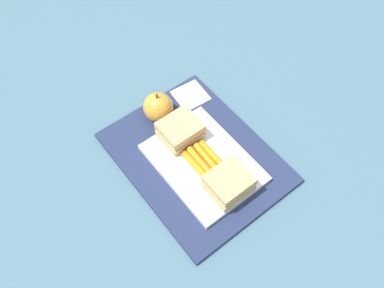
{
  "coord_description": "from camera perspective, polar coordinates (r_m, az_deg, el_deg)",
  "views": [
    {
      "loc": [
        -0.34,
        0.28,
        0.75
      ],
      "look_at": [
        0.01,
        0.0,
        0.04
      ],
      "focal_mm": 38.34,
      "sensor_mm": 36.0,
      "label": 1
    }
  ],
  "objects": [
    {
      "name": "ground_plane",
      "position": [
        0.87,
        0.51,
        -2.03
      ],
      "size": [
        2.4,
        2.4,
        0.0
      ],
      "primitive_type": "plane",
      "color": "#42667A"
    },
    {
      "name": "paper_napkin",
      "position": [
        0.95,
        -0.2,
        6.75
      ],
      "size": [
        0.08,
        0.08,
        0.0
      ],
      "primitive_type": "cube",
      "rotation": [
        0.0,
        0.0,
        -0.09
      ],
      "color": "white",
      "rests_on": "lunchbag_mat"
    },
    {
      "name": "sandwich_half_right",
      "position": [
        0.86,
        -1.67,
        1.87
      ],
      "size": [
        0.07,
        0.08,
        0.04
      ],
      "color": "tan",
      "rests_on": "food_tray"
    },
    {
      "name": "apple",
      "position": [
        0.9,
        -4.98,
        4.98
      ],
      "size": [
        0.07,
        0.07,
        0.08
      ],
      "color": "gold",
      "rests_on": "lunchbag_mat"
    },
    {
      "name": "food_tray",
      "position": [
        0.85,
        1.56,
        -2.63
      ],
      "size": [
        0.23,
        0.17,
        0.01
      ],
      "primitive_type": "cube",
      "color": "white",
      "rests_on": "lunchbag_mat"
    },
    {
      "name": "carrot_sticks_bundle",
      "position": [
        0.84,
        1.6,
        -2.19
      ],
      "size": [
        0.08,
        0.06,
        0.02
      ],
      "color": "orange",
      "rests_on": "food_tray"
    },
    {
      "name": "lunchbag_mat",
      "position": [
        0.87,
        0.51,
        -1.87
      ],
      "size": [
        0.36,
        0.28,
        0.01
      ],
      "primitive_type": "cube",
      "color": "navy",
      "rests_on": "ground_plane"
    },
    {
      "name": "sandwich_half_left",
      "position": [
        0.8,
        5.14,
        -5.45
      ],
      "size": [
        0.07,
        0.08,
        0.04
      ],
      "color": "tan",
      "rests_on": "food_tray"
    }
  ]
}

